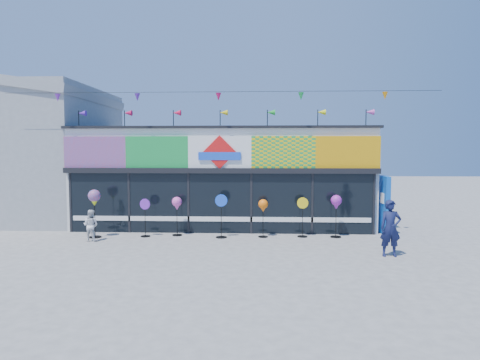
# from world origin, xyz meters

# --- Properties ---
(ground) EXTENTS (80.00, 80.00, 0.00)m
(ground) POSITION_xyz_m (0.00, 0.00, 0.00)
(ground) COLOR slate
(ground) RESTS_ON ground
(kite_shop) EXTENTS (16.00, 5.70, 5.31)m
(kite_shop) POSITION_xyz_m (0.00, 5.94, 2.05)
(kite_shop) COLOR white
(kite_shop) RESTS_ON ground
(neighbour_building) EXTENTS (8.18, 7.20, 6.87)m
(neighbour_building) POSITION_xyz_m (-10.00, 7.00, 3.20)
(neighbour_building) COLOR #9A9C9F
(neighbour_building) RESTS_ON ground
(blue_sign) EXTENTS (0.22, 1.11, 2.20)m
(blue_sign) POSITION_xyz_m (6.22, 3.51, 1.11)
(blue_sign) COLOR blue
(blue_sign) RESTS_ON ground
(spinner_0) EXTENTS (0.44, 0.44, 1.75)m
(spinner_0) POSITION_xyz_m (-4.46, 2.40, 1.40)
(spinner_0) COLOR black
(spinner_0) RESTS_ON ground
(spinner_1) EXTENTS (0.39, 0.36, 1.40)m
(spinner_1) POSITION_xyz_m (-2.68, 2.63, 0.74)
(spinner_1) COLOR black
(spinner_1) RESTS_ON ground
(spinner_2) EXTENTS (0.37, 0.37, 1.45)m
(spinner_2) POSITION_xyz_m (-1.55, 2.90, 1.16)
(spinner_2) COLOR black
(spinner_2) RESTS_ON ground
(spinner_3) EXTENTS (0.44, 0.40, 1.58)m
(spinner_3) POSITION_xyz_m (0.13, 2.58, 0.84)
(spinner_3) COLOR black
(spinner_3) RESTS_ON ground
(spinner_4) EXTENTS (0.35, 0.35, 1.39)m
(spinner_4) POSITION_xyz_m (1.64, 2.75, 1.11)
(spinner_4) COLOR black
(spinner_4) RESTS_ON ground
(spinner_5) EXTENTS (0.41, 0.37, 1.45)m
(spinner_5) POSITION_xyz_m (3.09, 2.85, 0.77)
(spinner_5) COLOR black
(spinner_5) RESTS_ON ground
(spinner_6) EXTENTS (0.39, 0.39, 1.55)m
(spinner_6) POSITION_xyz_m (4.30, 2.84, 1.24)
(spinner_6) COLOR black
(spinner_6) RESTS_ON ground
(adult_man) EXTENTS (0.62, 0.41, 1.70)m
(adult_man) POSITION_xyz_m (5.42, 0.09, 0.85)
(adult_man) COLOR #141A41
(adult_man) RESTS_ON ground
(child) EXTENTS (0.58, 0.38, 1.11)m
(child) POSITION_xyz_m (-4.37, 1.78, 0.55)
(child) COLOR silver
(child) RESTS_ON ground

